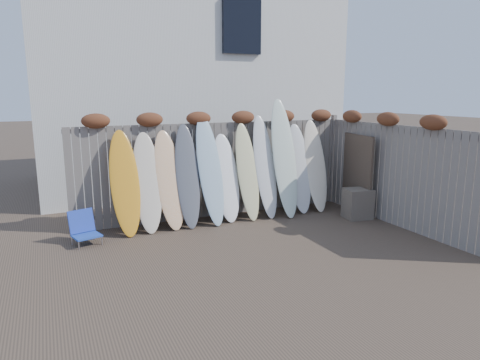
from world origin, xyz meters
name	(u,v)px	position (x,y,z in m)	size (l,w,h in m)	color
ground	(270,251)	(0.00, 0.00, 0.00)	(80.00, 80.00, 0.00)	#493A2D
back_fence	(219,161)	(0.06, 2.39, 1.18)	(6.05, 0.28, 2.24)	slate
right_fence	(399,169)	(2.99, 0.25, 1.14)	(0.28, 4.40, 2.24)	slate
house	(181,72)	(0.50, 6.50, 3.20)	(8.50, 5.50, 6.33)	silver
beach_chair	(84,228)	(-2.79, 1.71, 0.27)	(0.55, 0.57, 0.59)	#2349B3
wooden_crate	(358,204)	(2.63, 0.96, 0.31)	(0.54, 0.45, 0.63)	#4F3F3B
lattice_panel	(357,174)	(2.89, 1.34, 0.86)	(0.05, 1.15, 1.73)	#31271D
surfboard_0	(125,183)	(-2.00, 1.96, 0.97)	(0.53, 0.07, 2.02)	orange
surfboard_1	(147,182)	(-1.58, 1.99, 0.94)	(0.53, 0.07, 1.96)	beige
surfboard_2	(169,180)	(-1.15, 1.99, 0.95)	(0.55, 0.07, 1.98)	#E99769
surfboard_3	(187,176)	(-0.79, 1.97, 1.01)	(0.46, 0.07, 2.09)	#54575F
surfboard_4	(210,170)	(-0.32, 1.96, 1.09)	(0.50, 0.07, 2.27)	#98B6CC
surfboard_5	(226,178)	(0.05, 2.01, 0.89)	(0.54, 0.07, 1.85)	white
surfboard_6	(247,172)	(0.51, 1.96, 1.00)	(0.45, 0.07, 2.08)	beige
surfboard_7	(265,166)	(0.93, 1.97, 1.07)	(0.46, 0.07, 2.24)	silver
surfboard_8	(284,158)	(1.35, 1.88, 1.25)	(0.52, 0.07, 2.60)	silver
surfboard_9	(299,168)	(1.80, 1.98, 0.97)	(0.52, 0.07, 2.02)	silver
surfboard_10	(315,165)	(2.21, 1.95, 1.01)	(0.50, 0.07, 2.10)	beige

